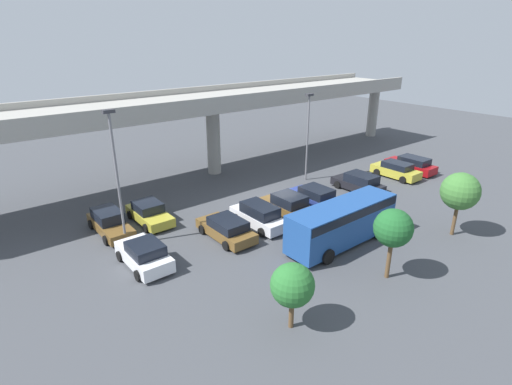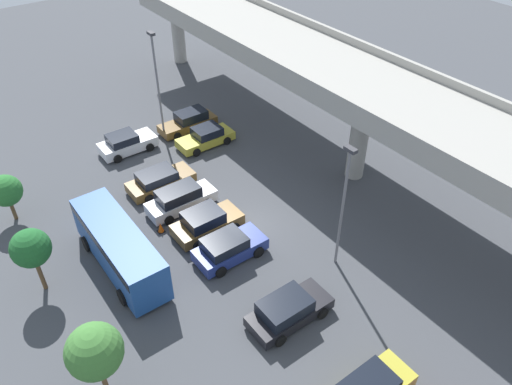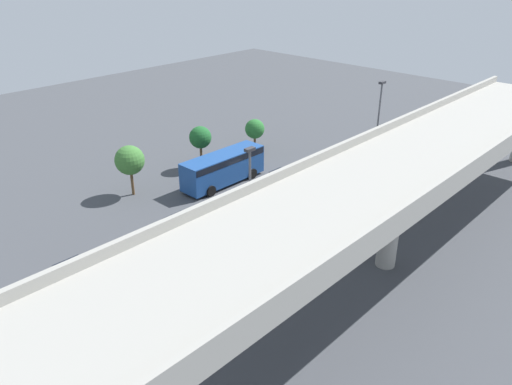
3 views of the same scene
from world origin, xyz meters
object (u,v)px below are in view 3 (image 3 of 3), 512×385
at_px(parked_car_0, 397,173).
at_px(lamp_post_near_aisle, 250,196).
at_px(parked_car_7, 118,263).
at_px(tree_front_centre, 200,138).
at_px(parked_car_5, 242,205).
at_px(parked_car_8, 80,281).
at_px(lamp_post_mid_lot, 378,122).
at_px(tree_front_right, 130,160).
at_px(shuttle_bus, 223,166).
at_px(traffic_cone, 260,185).
at_px(parked_car_2, 307,175).
at_px(parked_car_4, 266,195).
at_px(parked_car_3, 288,183).
at_px(tree_front_left, 255,129).
at_px(parked_car_1, 379,183).
at_px(parked_car_6, 186,231).
at_px(parked_car_9, 345,158).

distance_m(parked_car_0, lamp_post_near_aisle, 18.76).
height_order(parked_car_7, tree_front_centre, tree_front_centre).
xyz_separation_m(parked_car_5, parked_car_8, (13.92, -0.07, -0.04)).
xyz_separation_m(lamp_post_mid_lot, tree_front_right, (18.03, -12.63, -1.92)).
bearing_deg(parked_car_0, parked_car_8, 78.50).
xyz_separation_m(shuttle_bus, traffic_cone, (-1.35, 3.19, -1.34)).
distance_m(parked_car_2, parked_car_4, 5.77).
bearing_deg(parked_car_5, tree_front_centre, 156.83).
height_order(parked_car_3, tree_front_left, tree_front_left).
height_order(tree_front_left, tree_front_right, tree_front_right).
height_order(parked_car_4, tree_front_left, tree_front_left).
xyz_separation_m(parked_car_1, parked_car_6, (17.05, -5.62, 0.07)).
bearing_deg(parked_car_3, lamp_post_near_aisle, -63.25).
bearing_deg(parked_car_9, parked_car_7, -90.40).
distance_m(tree_front_centre, tree_front_right, 8.00).
bearing_deg(parked_car_1, parked_car_0, -92.60).
bearing_deg(tree_front_left, lamp_post_near_aisle, 42.79).
relative_size(lamp_post_mid_lot, traffic_cone, 12.53).
height_order(parked_car_0, parked_car_8, parked_car_0).
xyz_separation_m(parked_car_8, shuttle_bus, (-17.00, -5.32, 0.92)).
distance_m(parked_car_3, lamp_post_mid_lot, 10.07).
distance_m(parked_car_2, parked_car_7, 19.72).
height_order(parked_car_5, parked_car_8, parked_car_5).
bearing_deg(parked_car_4, tree_front_centre, 171.82).
distance_m(parked_car_5, parked_car_9, 14.24).
height_order(parked_car_4, traffic_cone, parked_car_4).
height_order(parked_car_5, shuttle_bus, shuttle_bus).
xyz_separation_m(parked_car_2, traffic_cone, (4.05, -2.12, -0.36)).
relative_size(lamp_post_mid_lot, tree_front_centre, 2.11).
distance_m(parked_car_6, tree_front_right, 9.73).
relative_size(parked_car_8, traffic_cone, 6.93).
relative_size(parked_car_1, tree_front_left, 1.36).
relative_size(lamp_post_near_aisle, tree_front_left, 2.41).
bearing_deg(parked_car_3, lamp_post_mid_lot, 68.76).
height_order(parked_car_6, lamp_post_mid_lot, lamp_post_mid_lot).
bearing_deg(parked_car_8, shuttle_bus, 107.38).
height_order(parked_car_3, shuttle_bus, shuttle_bus).
relative_size(parked_car_3, parked_car_6, 1.02).
height_order(parked_car_7, lamp_post_near_aisle, lamp_post_near_aisle).
xyz_separation_m(parked_car_1, lamp_post_mid_lot, (-2.71, -2.26, 4.40)).
distance_m(parked_car_4, lamp_post_near_aisle, 9.12).
bearing_deg(tree_front_right, parked_car_5, 112.55).
xyz_separation_m(parked_car_6, parked_car_7, (5.62, -0.00, -0.02)).
distance_m(parked_car_3, tree_front_centre, 9.97).
bearing_deg(parked_car_9, lamp_post_near_aisle, -75.39).
bearing_deg(tree_front_centre, parked_car_0, 123.66).
relative_size(parked_car_5, parked_car_9, 1.00).
height_order(parked_car_3, parked_car_7, parked_car_3).
xyz_separation_m(parked_car_9, shuttle_bus, (11.16, -5.49, 0.94)).
bearing_deg(parked_car_5, parked_car_7, -90.41).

